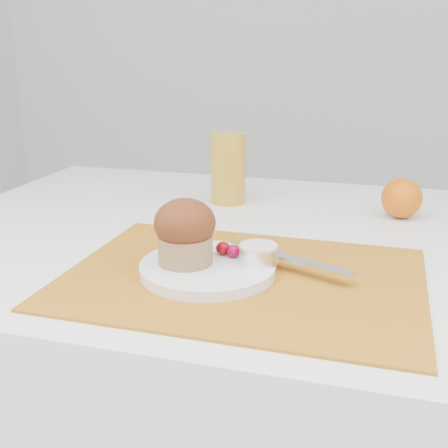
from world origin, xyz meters
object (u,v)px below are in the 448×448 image
(muffin, at_px, (185,231))
(juice_glass, at_px, (228,168))
(orange, at_px, (402,198))
(table, at_px, (265,427))
(plate, at_px, (208,268))

(muffin, bearing_deg, juice_glass, 96.84)
(orange, bearing_deg, table, -141.16)
(juice_glass, bearing_deg, muffin, -83.16)
(table, xyz_separation_m, plate, (-0.05, -0.19, 0.39))
(table, height_order, juice_glass, juice_glass)
(plate, height_order, orange, orange)
(orange, bearing_deg, plate, -125.62)
(orange, height_order, juice_glass, juice_glass)
(plate, distance_m, juice_glass, 0.38)
(table, distance_m, orange, 0.49)
(orange, bearing_deg, muffin, -128.28)
(muffin, bearing_deg, orange, 51.72)
(muffin, bearing_deg, table, 68.16)
(juice_glass, bearing_deg, table, -55.49)
(orange, height_order, muffin, muffin)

